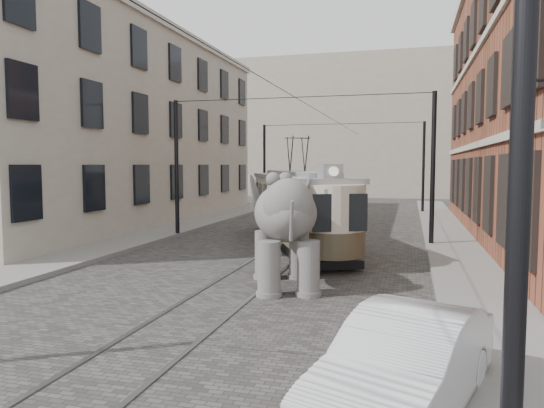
% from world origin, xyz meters
% --- Properties ---
extents(ground, '(120.00, 120.00, 0.00)m').
position_xyz_m(ground, '(0.00, 0.00, 0.00)').
color(ground, '#494643').
extents(tram_rails, '(1.54, 80.00, 0.02)m').
position_xyz_m(tram_rails, '(0.00, 0.00, 0.01)').
color(tram_rails, slate).
rests_on(tram_rails, ground).
extents(sidewalk_right, '(2.00, 60.00, 0.15)m').
position_xyz_m(sidewalk_right, '(6.00, 0.00, 0.07)').
color(sidewalk_right, slate).
rests_on(sidewalk_right, ground).
extents(sidewalk_left, '(2.00, 60.00, 0.15)m').
position_xyz_m(sidewalk_left, '(-6.50, 0.00, 0.07)').
color(sidewalk_left, slate).
rests_on(sidewalk_left, ground).
extents(stucco_building, '(7.00, 24.00, 10.00)m').
position_xyz_m(stucco_building, '(-11.00, 10.00, 5.00)').
color(stucco_building, gray).
rests_on(stucco_building, ground).
extents(distant_block, '(28.00, 10.00, 14.00)m').
position_xyz_m(distant_block, '(0.00, 40.00, 7.00)').
color(distant_block, gray).
rests_on(distant_block, ground).
extents(catenary, '(11.00, 30.20, 6.00)m').
position_xyz_m(catenary, '(-0.20, 5.00, 3.00)').
color(catenary, black).
rests_on(catenary, ground).
extents(tram, '(6.45, 10.76, 4.28)m').
position_xyz_m(tram, '(0.05, 5.12, 2.14)').
color(tram, beige).
rests_on(tram, ground).
extents(elephant, '(4.16, 5.53, 3.01)m').
position_xyz_m(elephant, '(1.23, -1.76, 1.50)').
color(elephant, '#64625D').
rests_on(elephant, ground).
extents(parked_car, '(2.59, 4.25, 1.32)m').
position_xyz_m(parked_car, '(4.34, -7.99, 0.66)').
color(parked_car, silver).
rests_on(parked_car, ground).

